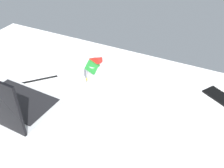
# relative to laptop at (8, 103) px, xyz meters

# --- Properties ---
(bed_mattress) EXTENTS (1.80, 1.40, 0.18)m
(bed_mattress) POSITION_rel_laptop_xyz_m (-0.30, 0.05, -0.13)
(bed_mattress) COLOR white
(bed_mattress) RESTS_ON ground
(laptop) EXTENTS (0.34, 0.24, 0.23)m
(laptop) POSITION_rel_laptop_xyz_m (0.00, 0.00, 0.00)
(laptop) COLOR #B7BABC
(laptop) RESTS_ON bed_mattress
(snack_cup) EXTENTS (0.09, 0.11, 0.14)m
(snack_cup) POSITION_rel_laptop_xyz_m (-0.21, -0.32, 0.02)
(snack_cup) COLOR silver
(snack_cup) RESTS_ON bed_mattress
(cell_phone) EXTENTS (0.15, 0.13, 0.01)m
(cell_phone) POSITION_rel_laptop_xyz_m (-0.73, -0.45, -0.04)
(cell_phone) COLOR black
(cell_phone) RESTS_ON bed_mattress
(charger_cable) EXTENTS (0.12, 0.13, 0.01)m
(charger_cable) POSITION_rel_laptop_xyz_m (0.03, -0.22, -0.04)
(charger_cable) COLOR black
(charger_cable) RESTS_ON bed_mattress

